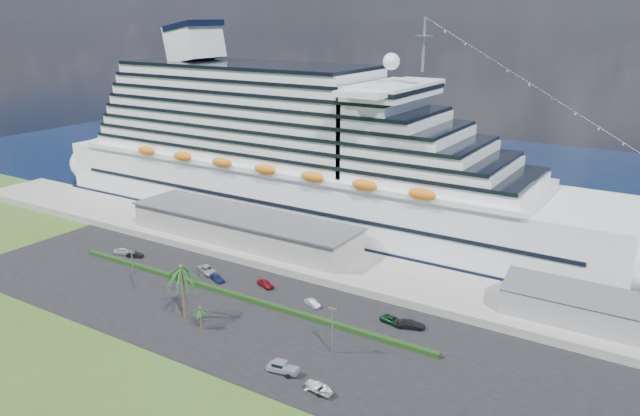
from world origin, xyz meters
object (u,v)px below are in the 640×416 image
Objects in this scene: parked_car_3 at (217,278)px; cruise_ship at (308,163)px; pickup_truck at (282,367)px; boat_trailer at (319,387)px.

cruise_ship is at bearing 29.27° from parked_car_3.
parked_car_3 is at bearing 146.42° from pickup_truck.
parked_car_3 is 46.82m from boat_trailer.
cruise_ship is 34.59× the size of pickup_truck.
boat_trailer is (7.97, -1.64, 0.03)m from pickup_truck.
parked_car_3 is (5.44, -43.87, -15.95)m from cruise_ship.
cruise_ship reaches higher than boat_trailer.
pickup_truck is at bearing 168.39° from boat_trailer.
pickup_truck reaches higher than boat_trailer.
parked_car_3 is 0.76× the size of boat_trailer.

